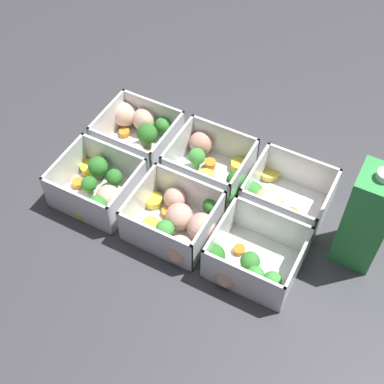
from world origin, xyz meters
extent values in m
plane|color=#38383D|center=(0.00, 0.00, 0.00)|extent=(4.00, 4.00, 0.00)
cube|color=white|center=(-0.15, -0.07, 0.00)|extent=(0.14, 0.12, 0.00)
cube|color=white|center=(-0.15, -0.13, 0.04)|extent=(0.14, 0.01, 0.07)
cube|color=white|center=(-0.15, -0.01, 0.04)|extent=(0.14, 0.01, 0.07)
cube|color=white|center=(-0.22, -0.07, 0.04)|extent=(0.01, 0.12, 0.07)
cube|color=white|center=(-0.09, -0.07, 0.04)|extent=(0.01, 0.12, 0.07)
sphere|color=beige|center=(-0.13, -0.04, 0.03)|extent=(0.07, 0.07, 0.05)
cylinder|color=orange|center=(-0.17, -0.05, 0.01)|extent=(0.04, 0.04, 0.01)
cylinder|color=#519448|center=(-0.11, -0.02, 0.01)|extent=(0.01, 0.01, 0.02)
sphere|color=#42933D|center=(-0.11, -0.02, 0.03)|extent=(0.03, 0.03, 0.03)
cylinder|color=#DBC647|center=(-0.10, -0.12, 0.01)|extent=(0.05, 0.05, 0.01)
cylinder|color=orange|center=(-0.17, -0.02, 0.01)|extent=(0.03, 0.03, 0.02)
cylinder|color=#49883F|center=(-0.09, -0.05, 0.01)|extent=(0.01, 0.01, 0.01)
sphere|color=#388433|center=(-0.09, -0.05, 0.03)|extent=(0.04, 0.04, 0.04)
cube|color=white|center=(0.00, -0.07, 0.00)|extent=(0.14, 0.12, 0.00)
cube|color=white|center=(0.00, -0.13, 0.04)|extent=(0.14, 0.01, 0.07)
cube|color=white|center=(0.00, -0.01, 0.04)|extent=(0.14, 0.01, 0.07)
cube|color=white|center=(-0.07, -0.07, 0.04)|extent=(0.01, 0.12, 0.07)
cube|color=white|center=(0.07, -0.07, 0.04)|extent=(0.01, 0.12, 0.07)
cylinder|color=yellow|center=(-0.04, -0.11, 0.01)|extent=(0.04, 0.04, 0.01)
cylinder|color=orange|center=(0.01, -0.09, 0.01)|extent=(0.02, 0.02, 0.01)
cylinder|color=#DBC647|center=(0.00, -0.05, 0.01)|extent=(0.04, 0.04, 0.01)
cylinder|color=#519448|center=(-0.02, -0.02, 0.01)|extent=(0.01, 0.01, 0.02)
sphere|color=#42933D|center=(-0.02, -0.02, 0.03)|extent=(0.03, 0.03, 0.03)
cylinder|color=#49883F|center=(-0.06, -0.02, 0.01)|extent=(0.01, 0.01, 0.02)
sphere|color=#388433|center=(-0.06, -0.02, 0.03)|extent=(0.04, 0.04, 0.04)
cylinder|color=#407A37|center=(-0.06, -0.06, 0.01)|extent=(0.01, 0.01, 0.01)
sphere|color=#2D7228|center=(-0.06, -0.06, 0.03)|extent=(0.04, 0.04, 0.04)
sphere|color=tan|center=(0.04, -0.11, 0.03)|extent=(0.06, 0.06, 0.05)
cylinder|color=#519448|center=(0.03, -0.07, 0.01)|extent=(0.01, 0.01, 0.02)
sphere|color=#42933D|center=(0.03, -0.07, 0.03)|extent=(0.03, 0.03, 0.03)
cube|color=white|center=(0.15, -0.07, 0.00)|extent=(0.14, 0.12, 0.00)
cube|color=white|center=(0.15, -0.13, 0.04)|extent=(0.14, 0.01, 0.07)
cube|color=white|center=(0.15, -0.01, 0.04)|extent=(0.14, 0.01, 0.07)
cube|color=white|center=(0.09, -0.07, 0.04)|extent=(0.01, 0.12, 0.07)
cube|color=white|center=(0.22, -0.07, 0.04)|extent=(0.01, 0.12, 0.07)
sphere|color=beige|center=(0.14, -0.04, 0.02)|extent=(0.04, 0.04, 0.04)
sphere|color=beige|center=(0.21, -0.11, 0.03)|extent=(0.06, 0.06, 0.05)
cylinder|color=orange|center=(0.20, -0.08, 0.01)|extent=(0.03, 0.03, 0.01)
cylinder|color=orange|center=(0.20, -0.04, 0.01)|extent=(0.04, 0.04, 0.01)
cylinder|color=#49883F|center=(0.13, -0.12, 0.01)|extent=(0.01, 0.01, 0.02)
sphere|color=#388433|center=(0.13, -0.12, 0.03)|extent=(0.03, 0.03, 0.03)
cylinder|color=orange|center=(0.12, -0.05, 0.01)|extent=(0.03, 0.03, 0.01)
sphere|color=beige|center=(0.17, -0.12, 0.03)|extent=(0.07, 0.07, 0.05)
cylinder|color=#407A37|center=(0.14, -0.08, 0.01)|extent=(0.01, 0.01, 0.02)
sphere|color=#2D7228|center=(0.14, -0.08, 0.04)|extent=(0.04, 0.04, 0.04)
cube|color=white|center=(-0.15, 0.07, 0.00)|extent=(0.14, 0.12, 0.00)
cube|color=white|center=(-0.15, 0.01, 0.04)|extent=(0.14, 0.01, 0.07)
cube|color=white|center=(-0.15, 0.13, 0.04)|extent=(0.14, 0.01, 0.07)
cube|color=white|center=(-0.22, 0.07, 0.04)|extent=(0.01, 0.12, 0.07)
cube|color=white|center=(-0.09, 0.07, 0.04)|extent=(0.01, 0.12, 0.07)
sphere|color=#D19E8C|center=(-0.13, 0.12, 0.02)|extent=(0.04, 0.04, 0.04)
cylinder|color=#519448|center=(-0.17, 0.10, 0.01)|extent=(0.01, 0.01, 0.02)
sphere|color=#42933D|center=(-0.17, 0.10, 0.03)|extent=(0.03, 0.03, 0.03)
cylinder|color=orange|center=(-0.12, 0.06, 0.01)|extent=(0.03, 0.03, 0.01)
cylinder|color=#407A37|center=(-0.09, 0.10, 0.01)|extent=(0.01, 0.01, 0.02)
sphere|color=#2D7228|center=(-0.09, 0.10, 0.03)|extent=(0.04, 0.04, 0.04)
cylinder|color=#49883F|center=(-0.15, 0.09, 0.01)|extent=(0.01, 0.01, 0.02)
sphere|color=#388433|center=(-0.15, 0.09, 0.03)|extent=(0.03, 0.03, 0.03)
cylinder|color=#519448|center=(-0.19, 0.10, 0.01)|extent=(0.01, 0.01, 0.01)
sphere|color=#42933D|center=(-0.19, 0.10, 0.03)|extent=(0.03, 0.03, 0.03)
cube|color=white|center=(0.00, 0.07, 0.00)|extent=(0.14, 0.12, 0.00)
cube|color=white|center=(0.00, 0.01, 0.04)|extent=(0.14, 0.01, 0.07)
cube|color=white|center=(0.00, 0.13, 0.04)|extent=(0.14, 0.01, 0.07)
cube|color=white|center=(-0.07, 0.07, 0.04)|extent=(0.01, 0.12, 0.07)
cube|color=white|center=(0.07, 0.07, 0.04)|extent=(0.01, 0.12, 0.07)
cylinder|color=yellow|center=(0.06, 0.04, 0.01)|extent=(0.04, 0.04, 0.01)
sphere|color=#D19E8C|center=(-0.01, 0.06, 0.03)|extent=(0.07, 0.07, 0.05)
cylinder|color=#407A37|center=(-0.04, 0.02, 0.01)|extent=(0.01, 0.01, 0.01)
sphere|color=#2D7228|center=(-0.04, 0.02, 0.03)|extent=(0.03, 0.03, 0.03)
sphere|color=beige|center=(-0.04, 0.12, 0.03)|extent=(0.06, 0.06, 0.05)
cylinder|color=orange|center=(0.02, 0.05, 0.01)|extent=(0.02, 0.02, 0.01)
sphere|color=#D19E8C|center=(-0.05, 0.06, 0.03)|extent=(0.05, 0.05, 0.05)
cylinder|color=#519448|center=(0.00, 0.10, 0.01)|extent=(0.01, 0.01, 0.02)
sphere|color=#42933D|center=(0.00, 0.10, 0.03)|extent=(0.03, 0.03, 0.03)
sphere|color=#D19E8C|center=(0.02, 0.02, 0.02)|extent=(0.06, 0.06, 0.04)
cylinder|color=yellow|center=(0.03, 0.09, 0.01)|extent=(0.04, 0.04, 0.01)
cube|color=white|center=(0.15, 0.07, 0.00)|extent=(0.14, 0.12, 0.00)
cube|color=white|center=(0.15, 0.01, 0.04)|extent=(0.14, 0.01, 0.07)
cube|color=white|center=(0.15, 0.13, 0.04)|extent=(0.14, 0.01, 0.07)
cube|color=white|center=(0.09, 0.07, 0.04)|extent=(0.01, 0.12, 0.07)
cube|color=white|center=(0.22, 0.07, 0.04)|extent=(0.01, 0.12, 0.07)
cylinder|color=#407A37|center=(0.17, 0.07, 0.01)|extent=(0.01, 0.01, 0.01)
sphere|color=#2D7228|center=(0.17, 0.07, 0.02)|extent=(0.03, 0.03, 0.03)
cylinder|color=#49883F|center=(0.13, 0.11, 0.01)|extent=(0.01, 0.01, 0.02)
sphere|color=#388433|center=(0.13, 0.11, 0.04)|extent=(0.04, 0.04, 0.04)
cylinder|color=#407A37|center=(0.18, 0.03, 0.01)|extent=(0.01, 0.01, 0.01)
sphere|color=#2D7228|center=(0.18, 0.03, 0.03)|extent=(0.04, 0.04, 0.04)
sphere|color=#D19E8C|center=(0.09, 0.06, 0.02)|extent=(0.04, 0.04, 0.04)
cylinder|color=yellow|center=(0.15, 0.11, 0.01)|extent=(0.05, 0.05, 0.01)
cylinder|color=#407A37|center=(0.14, 0.04, 0.01)|extent=(0.01, 0.01, 0.01)
sphere|color=#2D7228|center=(0.14, 0.04, 0.03)|extent=(0.03, 0.03, 0.03)
cylinder|color=yellow|center=(0.20, 0.03, 0.01)|extent=(0.04, 0.04, 0.01)
sphere|color=beige|center=(0.12, 0.08, 0.03)|extent=(0.06, 0.06, 0.05)
cylinder|color=orange|center=(0.20, 0.07, 0.01)|extent=(0.03, 0.03, 0.01)
cube|color=green|center=(-0.29, -0.03, 0.10)|extent=(0.07, 0.07, 0.19)
camera|label=1|loc=(-0.28, 0.52, 0.76)|focal=50.00mm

